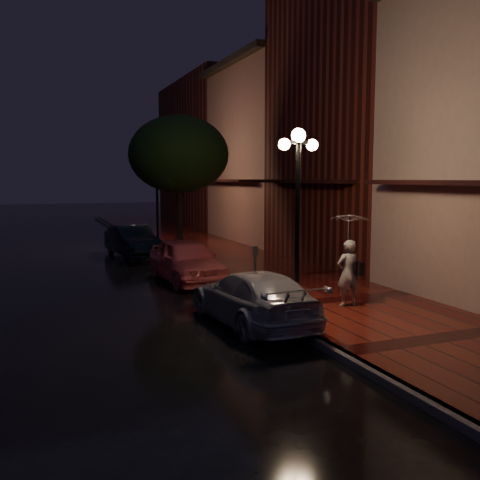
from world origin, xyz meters
name	(u,v)px	position (x,y,z in m)	size (l,w,h in m)	color
ground	(212,285)	(0.00, 0.00, 0.00)	(120.00, 120.00, 0.00)	black
sidewalk	(277,278)	(2.25, 0.00, 0.07)	(4.50, 60.00, 0.15)	#4C100D
curb	(212,283)	(0.00, 0.00, 0.07)	(0.25, 60.00, 0.15)	#595451
storefront_mid	(366,123)	(7.00, 2.00, 5.50)	(5.00, 8.00, 11.00)	#511914
storefront_far	(276,157)	(7.00, 10.00, 4.50)	(5.00, 8.00, 9.00)	#8C5951
storefront_extra	(215,155)	(7.00, 20.00, 5.00)	(5.00, 12.00, 10.00)	#511914
streetlamp_near	(298,212)	(0.35, -5.00, 2.60)	(0.96, 0.36, 4.31)	black
streetlamp_far	(157,195)	(0.35, 9.00, 2.60)	(0.96, 0.36, 4.31)	black
street_tree	(179,157)	(0.61, 5.99, 4.24)	(4.16, 4.16, 5.80)	black
pink_car	(186,260)	(-0.60, 0.84, 0.71)	(1.67, 4.16, 1.42)	#D5575C
navy_car	(132,241)	(-1.18, 7.21, 0.67)	(1.42, 4.06, 1.34)	black
silver_car	(252,298)	(-0.60, -4.63, 0.62)	(1.74, 4.27, 1.24)	#A6A6AE
woman_with_umbrella	(349,245)	(2.08, -4.46, 1.70)	(0.97, 0.99, 2.34)	white
parking_meter	(255,268)	(0.15, -3.06, 1.02)	(0.16, 0.14, 1.44)	black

